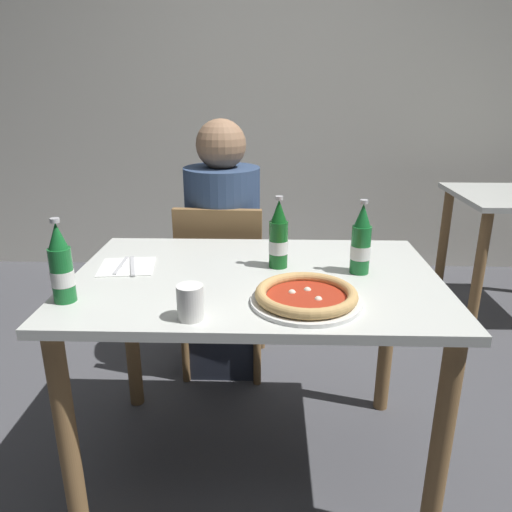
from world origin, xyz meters
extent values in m
plane|color=#4C4C51|center=(0.00, 0.00, 0.00)|extent=(8.00, 8.00, 0.00)
cube|color=silver|center=(0.00, 2.20, 1.30)|extent=(7.00, 0.10, 2.60)
cube|color=silver|center=(0.00, 0.00, 0.73)|extent=(1.20, 0.80, 0.03)
cylinder|color=olive|center=(-0.54, -0.34, 0.36)|extent=(0.06, 0.06, 0.72)
cylinder|color=olive|center=(0.54, -0.34, 0.36)|extent=(0.06, 0.06, 0.72)
cylinder|color=olive|center=(-0.54, 0.34, 0.36)|extent=(0.06, 0.06, 0.72)
cylinder|color=olive|center=(0.54, 0.34, 0.36)|extent=(0.06, 0.06, 0.72)
cube|color=olive|center=(-0.17, 0.68, 0.43)|extent=(0.42, 0.42, 0.04)
cube|color=olive|center=(-0.18, 0.50, 0.65)|extent=(0.38, 0.05, 0.40)
cylinder|color=olive|center=(0.01, 0.84, 0.21)|extent=(0.04, 0.04, 0.41)
cylinder|color=olive|center=(-0.33, 0.86, 0.21)|extent=(0.04, 0.04, 0.41)
cylinder|color=olive|center=(-0.01, 0.50, 0.21)|extent=(0.04, 0.04, 0.41)
cylinder|color=olive|center=(-0.35, 0.52, 0.21)|extent=(0.04, 0.04, 0.41)
cube|color=#2D3342|center=(-0.17, 0.66, 0.23)|extent=(0.32, 0.28, 0.45)
cylinder|color=#33476B|center=(-0.17, 0.66, 0.73)|extent=(0.34, 0.34, 0.55)
sphere|color=#9E7556|center=(-0.17, 0.66, 1.10)|extent=(0.22, 0.22, 0.22)
cylinder|color=olive|center=(1.19, 1.04, 0.36)|extent=(0.06, 0.06, 0.72)
cylinder|color=olive|center=(1.19, 1.62, 0.36)|extent=(0.06, 0.06, 0.72)
cylinder|color=white|center=(0.15, -0.21, 0.76)|extent=(0.32, 0.32, 0.01)
cylinder|color=#AD2D19|center=(0.15, -0.21, 0.77)|extent=(0.23, 0.23, 0.01)
torus|color=tan|center=(0.15, -0.21, 0.78)|extent=(0.29, 0.29, 0.03)
sphere|color=silver|center=(0.11, -0.19, 0.77)|extent=(0.02, 0.02, 0.02)
sphere|color=silver|center=(0.18, -0.23, 0.77)|extent=(0.02, 0.02, 0.02)
sphere|color=silver|center=(0.16, -0.17, 0.77)|extent=(0.02, 0.02, 0.02)
cylinder|color=#14591E|center=(0.08, 0.09, 0.83)|extent=(0.06, 0.06, 0.16)
cone|color=#14591E|center=(0.08, 0.09, 0.95)|extent=(0.05, 0.05, 0.07)
cylinder|color=#B7B7BC|center=(0.08, 0.09, 0.99)|extent=(0.03, 0.03, 0.01)
cylinder|color=white|center=(0.08, 0.09, 0.82)|extent=(0.07, 0.07, 0.04)
cylinder|color=#196B2D|center=(0.34, 0.04, 0.83)|extent=(0.06, 0.06, 0.16)
cone|color=#196B2D|center=(0.34, 0.04, 0.95)|extent=(0.05, 0.05, 0.07)
cylinder|color=#B7B7BC|center=(0.34, 0.04, 0.99)|extent=(0.03, 0.03, 0.01)
cylinder|color=white|center=(0.34, 0.04, 0.82)|extent=(0.07, 0.07, 0.04)
cylinder|color=#196B2D|center=(-0.54, -0.22, 0.83)|extent=(0.06, 0.06, 0.16)
cone|color=#196B2D|center=(-0.54, -0.22, 0.95)|extent=(0.05, 0.05, 0.07)
cylinder|color=#B7B7BC|center=(-0.54, -0.22, 0.99)|extent=(0.03, 0.03, 0.01)
cylinder|color=white|center=(-0.54, -0.22, 0.82)|extent=(0.07, 0.07, 0.04)
cube|color=white|center=(-0.44, 0.06, 0.75)|extent=(0.20, 0.20, 0.00)
cube|color=silver|center=(-0.42, 0.06, 0.76)|extent=(0.07, 0.19, 0.00)
cube|color=silver|center=(-0.46, 0.06, 0.76)|extent=(0.02, 0.17, 0.00)
cylinder|color=white|center=(-0.16, -0.32, 0.80)|extent=(0.07, 0.07, 0.09)
camera|label=1|loc=(0.05, -1.49, 1.34)|focal=34.22mm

